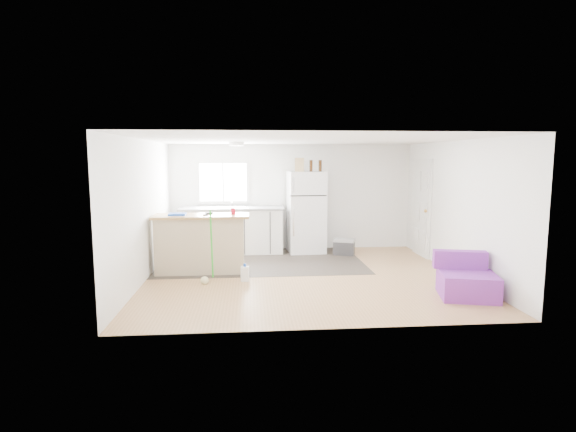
% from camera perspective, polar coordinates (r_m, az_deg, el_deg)
% --- Properties ---
extents(room, '(5.51, 5.01, 2.41)m').
position_cam_1_polar(room, '(7.83, 2.14, 0.85)').
color(room, '#A27344').
rests_on(room, ground).
extents(vinyl_zone, '(4.05, 2.50, 0.00)m').
position_cam_1_polar(vinyl_zone, '(9.21, -3.35, -5.73)').
color(vinyl_zone, '#2E2822').
rests_on(vinyl_zone, floor).
extents(window, '(1.18, 0.06, 0.98)m').
position_cam_1_polar(window, '(10.24, -8.23, 4.27)').
color(window, white).
rests_on(window, back_wall).
extents(interior_door, '(0.11, 0.92, 2.10)m').
position_cam_1_polar(interior_door, '(10.03, 16.66, 0.92)').
color(interior_door, white).
rests_on(interior_door, right_wall).
extents(ceiling_fixture, '(0.30, 0.30, 0.07)m').
position_cam_1_polar(ceiling_fixture, '(8.93, -6.54, 9.07)').
color(ceiling_fixture, white).
rests_on(ceiling_fixture, ceiling).
extents(kitchen_cabinets, '(2.27, 0.71, 1.31)m').
position_cam_1_polar(kitchen_cabinets, '(10.00, -7.10, -1.74)').
color(kitchen_cabinets, white).
rests_on(kitchen_cabinets, floor).
extents(peninsula, '(1.73, 0.67, 1.06)m').
position_cam_1_polar(peninsula, '(8.39, -11.05, -3.42)').
color(peninsula, tan).
rests_on(peninsula, floor).
extents(refrigerator, '(0.83, 0.79, 1.80)m').
position_cam_1_polar(refrigerator, '(9.98, 2.31, 0.51)').
color(refrigerator, white).
rests_on(refrigerator, floor).
extents(cooler, '(0.54, 0.45, 0.35)m').
position_cam_1_polar(cooler, '(9.84, 7.13, -3.88)').
color(cooler, '#2F2F31').
rests_on(cooler, floor).
extents(purple_seat, '(0.95, 0.93, 0.66)m').
position_cam_1_polar(purple_seat, '(7.37, 21.69, -7.67)').
color(purple_seat, purple).
rests_on(purple_seat, floor).
extents(cleaner_jug, '(0.15, 0.11, 0.30)m').
position_cam_1_polar(cleaner_jug, '(7.74, -5.49, -7.29)').
color(cleaner_jug, white).
rests_on(cleaner_jug, floor).
extents(mop, '(0.20, 0.35, 1.25)m').
position_cam_1_polar(mop, '(7.67, -10.29, -6.75)').
color(mop, green).
rests_on(mop, floor).
extents(red_cup, '(0.11, 0.11, 0.12)m').
position_cam_1_polar(red_cup, '(8.28, -6.98, 0.62)').
color(red_cup, red).
rests_on(red_cup, peninsula).
extents(blue_tray, '(0.30, 0.23, 0.04)m').
position_cam_1_polar(blue_tray, '(8.33, -13.86, 0.22)').
color(blue_tray, blue).
rests_on(blue_tray, peninsula).
extents(tool_a, '(0.14, 0.07, 0.03)m').
position_cam_1_polar(tool_a, '(8.41, -10.02, 0.36)').
color(tool_a, black).
rests_on(tool_a, peninsula).
extents(tool_b, '(0.11, 0.07, 0.03)m').
position_cam_1_polar(tool_b, '(8.19, -10.45, 0.16)').
color(tool_b, black).
rests_on(tool_b, peninsula).
extents(cardboard_box, '(0.21, 0.12, 0.30)m').
position_cam_1_polar(cardboard_box, '(9.85, 1.45, 6.53)').
color(cardboard_box, tan).
rests_on(cardboard_box, refrigerator).
extents(bottle_left, '(0.09, 0.09, 0.25)m').
position_cam_1_polar(bottle_left, '(9.82, 2.94, 6.37)').
color(bottle_left, '#391F0A').
rests_on(bottle_left, refrigerator).
extents(bottle_right, '(0.09, 0.09, 0.25)m').
position_cam_1_polar(bottle_right, '(9.92, 4.11, 6.37)').
color(bottle_right, '#391F0A').
rests_on(bottle_right, refrigerator).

